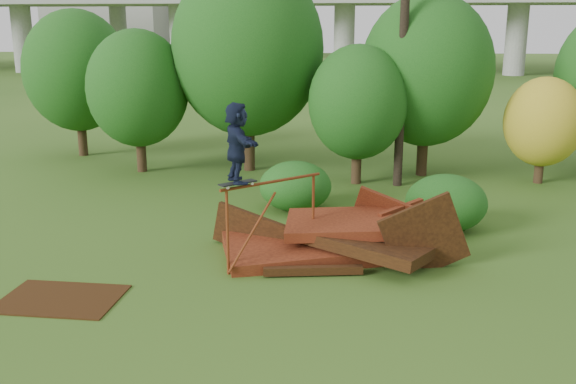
# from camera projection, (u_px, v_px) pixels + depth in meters

# --- Properties ---
(ground) EXTENTS (240.00, 240.00, 0.00)m
(ground) POSITION_uv_depth(u_px,v_px,m) (321.00, 303.00, 11.87)
(ground) COLOR #2D5116
(ground) RESTS_ON ground
(scrap_pile) EXTENTS (5.81, 3.11, 2.00)m
(scrap_pile) POSITION_uv_depth(u_px,v_px,m) (331.00, 241.00, 14.20)
(scrap_pile) COLOR #3D150B
(scrap_pile) RESTS_ON ground
(grind_rail) EXTENTS (1.93, 1.76, 1.84)m
(grind_rail) POSITION_uv_depth(u_px,v_px,m) (272.00, 205.00, 13.61)
(grind_rail) COLOR maroon
(grind_rail) RESTS_ON ground
(skateboard) EXTENTS (0.75, 0.71, 0.08)m
(skateboard) POSITION_uv_depth(u_px,v_px,m) (238.00, 183.00, 12.96)
(skateboard) COLOR black
(skateboard) RESTS_ON grind_rail
(skater) EXTENTS (1.07, 1.56, 1.62)m
(skater) POSITION_uv_depth(u_px,v_px,m) (237.00, 143.00, 12.75)
(skater) COLOR #141C34
(skater) RESTS_ON skateboard
(flat_plate) EXTENTS (2.25, 1.65, 0.03)m
(flat_plate) POSITION_uv_depth(u_px,v_px,m) (61.00, 299.00, 12.03)
(flat_plate) COLOR #351D0B
(flat_plate) RESTS_ON ground
(tree_0) EXTENTS (3.50, 3.50, 4.94)m
(tree_0) POSITION_uv_depth(u_px,v_px,m) (138.00, 88.00, 22.02)
(tree_0) COLOR black
(tree_0) RESTS_ON ground
(tree_1) EXTENTS (5.20, 5.20, 7.23)m
(tree_1) POSITION_uv_depth(u_px,v_px,m) (248.00, 49.00, 21.92)
(tree_1) COLOR black
(tree_1) RESTS_ON ground
(tree_2) EXTENTS (3.17, 3.17, 4.47)m
(tree_2) POSITION_uv_depth(u_px,v_px,m) (358.00, 103.00, 20.35)
(tree_2) COLOR black
(tree_2) RESTS_ON ground
(tree_3) EXTENTS (4.40, 4.40, 6.10)m
(tree_3) POSITION_uv_depth(u_px,v_px,m) (427.00, 70.00, 21.30)
(tree_3) COLOR black
(tree_3) RESTS_ON ground
(tree_4) EXTENTS (2.50, 2.50, 3.45)m
(tree_4) POSITION_uv_depth(u_px,v_px,m) (544.00, 122.00, 20.57)
(tree_4) COLOR black
(tree_4) RESTS_ON ground
(tree_6) EXTENTS (4.06, 4.06, 5.67)m
(tree_6) POSITION_uv_depth(u_px,v_px,m) (77.00, 71.00, 24.77)
(tree_6) COLOR black
(tree_6) RESTS_ON ground
(shrub_left) EXTENTS (2.00, 1.85, 1.39)m
(shrub_left) POSITION_uv_depth(u_px,v_px,m) (295.00, 186.00, 17.74)
(shrub_left) COLOR #134412
(shrub_left) RESTS_ON ground
(shrub_right) EXTENTS (2.03, 1.86, 1.44)m
(shrub_right) POSITION_uv_depth(u_px,v_px,m) (446.00, 203.00, 15.94)
(shrub_right) COLOR #134412
(shrub_right) RESTS_ON ground
(utility_pole) EXTENTS (1.40, 0.28, 9.45)m
(utility_pole) POSITION_uv_depth(u_px,v_px,m) (404.00, 33.00, 19.54)
(utility_pole) COLOR black
(utility_pole) RESTS_ON ground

